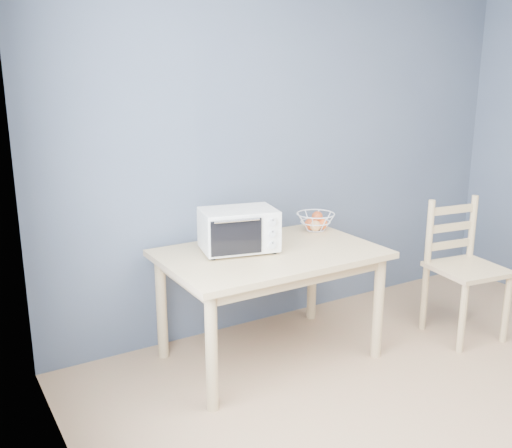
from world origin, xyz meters
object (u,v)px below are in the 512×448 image
fruit_basket (315,221)px  dining_chair (463,270)px  toaster_oven (236,230)px  dining_table (270,266)px

fruit_basket → dining_chair: bearing=-37.9°
fruit_basket → toaster_oven: bearing=-168.7°
dining_chair → fruit_basket: bearing=150.0°
dining_table → dining_chair: bearing=-16.2°
toaster_oven → fruit_basket: 0.76m
toaster_oven → fruit_basket: toaster_oven is taller
toaster_oven → fruit_basket: size_ratio=1.83×
dining_table → fruit_basket: fruit_basket is taller
dining_table → dining_chair: size_ratio=1.41×
dining_table → fruit_basket: (0.55, 0.25, 0.17)m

